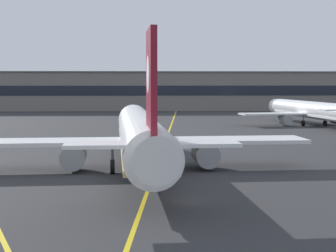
# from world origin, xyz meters

# --- Properties ---
(ground_plane) EXTENTS (400.00, 400.00, 0.00)m
(ground_plane) POSITION_xyz_m (0.00, 0.00, 0.00)
(ground_plane) COLOR #2D2D30
(taxiway_centreline) EXTENTS (14.40, 179.47, 0.01)m
(taxiway_centreline) POSITION_xyz_m (0.00, 30.00, 0.00)
(taxiway_centreline) COLOR yellow
(taxiway_centreline) RESTS_ON ground
(airliner_foreground) EXTENTS (32.22, 41.52, 11.65)m
(airliner_foreground) POSITION_xyz_m (-2.72, 13.34, 3.37)
(airliner_foreground) COLOR white
(airliner_foreground) RESTS_ON ground
(airliner_background) EXTENTS (27.62, 35.37, 9.94)m
(airliner_background) POSITION_xyz_m (29.40, 63.51, 2.88)
(airliner_background) COLOR white
(airliner_background) RESTS_ON ground
(safety_cone_by_nose_gear) EXTENTS (0.44, 0.44, 0.55)m
(safety_cone_by_nose_gear) POSITION_xyz_m (-2.69, 28.37, 0.26)
(safety_cone_by_nose_gear) COLOR orange
(safety_cone_by_nose_gear) RESTS_ON ground
(terminal_building) EXTENTS (132.19, 12.40, 11.34)m
(terminal_building) POSITION_xyz_m (9.62, 120.29, 5.68)
(terminal_building) COLOR slate
(terminal_building) RESTS_ON ground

